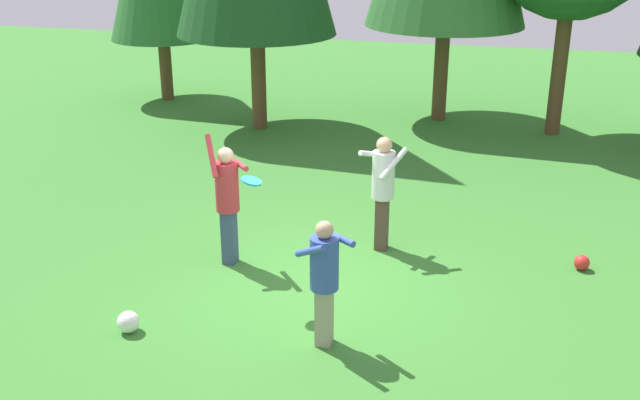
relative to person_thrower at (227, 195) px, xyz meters
The scene contains 7 objects.
ground_plane 1.75m from the person_thrower, 16.61° to the right, with size 40.00×40.00×0.00m, color #387A2D.
person_thrower is the anchor object (origin of this frame).
person_catcher 2.61m from the person_thrower, 43.76° to the right, with size 0.72×0.71×1.60m.
person_bystander 2.33m from the person_thrower, 26.47° to the left, with size 0.73×0.75×1.79m.
frisbee 1.28m from the person_thrower, 52.15° to the right, with size 0.29×0.29×0.09m.
ball_red 5.23m from the person_thrower, 11.56° to the left, with size 0.23×0.23×0.23m, color red.
ball_white 2.40m from the person_thrower, 103.84° to the right, with size 0.28×0.28×0.28m, color white.
Camera 1 is at (2.43, -8.99, 4.95)m, focal length 42.10 mm.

